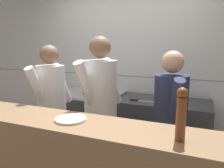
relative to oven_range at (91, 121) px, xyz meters
name	(u,v)px	position (x,y,z in m)	size (l,w,h in m)	color
wall_back_tiled	(129,66)	(0.49, 0.40, 0.84)	(8.00, 0.06, 2.60)	white
oven_range	(91,121)	(0.00, 0.00, 0.00)	(0.96, 0.71, 0.91)	#38383D
prep_counter	(162,133)	(1.11, 0.00, -0.01)	(1.21, 0.65, 0.90)	#38383D
stock_pot	(95,88)	(0.10, -0.05, 0.55)	(0.36, 0.36, 0.17)	#2D2D33
chefs_knife	(141,101)	(0.83, -0.13, 0.45)	(0.36, 0.05, 0.02)	#B7BABF
plated_dish_main	(71,119)	(0.62, -1.46, 0.59)	(0.25, 0.25, 0.02)	white
pepper_mill	(181,113)	(1.46, -1.51, 0.75)	(0.07, 0.07, 0.34)	brown
chef_head_cook	(52,106)	(-0.07, -0.82, 0.45)	(0.36, 0.71, 1.63)	black
chef_sous	(101,108)	(0.57, -0.81, 0.50)	(0.42, 0.75, 1.72)	black
chef_line	(170,123)	(1.30, -0.77, 0.42)	(0.41, 0.68, 1.58)	black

